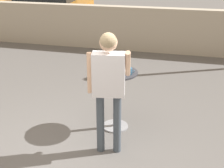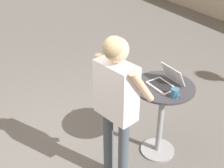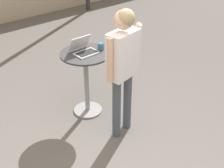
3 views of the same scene
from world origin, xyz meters
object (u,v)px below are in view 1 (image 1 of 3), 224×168
coffee_mug (129,71)px  standing_person (108,79)px  cafe_table (115,90)px  parked_car_near_street (43,5)px  laptop (116,68)px

coffee_mug → standing_person: bearing=-103.5°
cafe_table → coffee_mug: coffee_mug is taller
cafe_table → parked_car_near_street: size_ratio=0.24×
laptop → coffee_mug: bearing=-18.6°
cafe_table → parked_car_near_street: parked_car_near_street is taller
cafe_table → parked_car_near_street: 8.76m
cafe_table → standing_person: (0.08, -0.69, 0.47)m
cafe_table → laptop: laptop is taller
laptop → coffee_mug: 0.25m
standing_person → parked_car_near_street: bearing=121.7°
laptop → standing_person: size_ratio=0.18×
laptop → standing_person: standing_person is taller
cafe_table → laptop: (-0.00, 0.02, 0.37)m
coffee_mug → parked_car_near_street: 8.93m
standing_person → coffee_mug: bearing=76.5°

